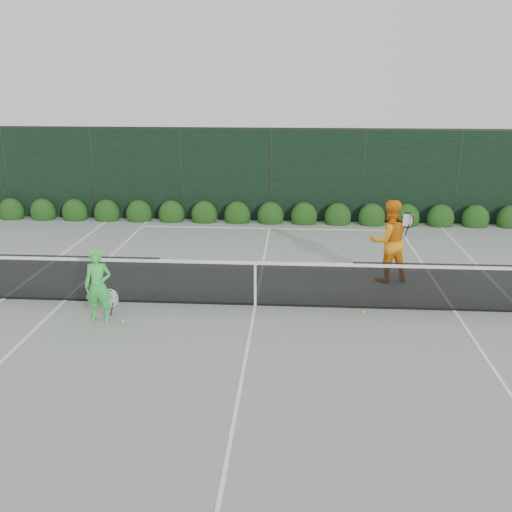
{
  "coord_description": "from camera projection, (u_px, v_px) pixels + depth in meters",
  "views": [
    {
      "loc": [
        0.78,
        -11.12,
        4.6
      ],
      "look_at": [
        -0.0,
        0.3,
        1.0
      ],
      "focal_mm": 40.0,
      "sensor_mm": 36.0,
      "label": 1
    }
  ],
  "objects": [
    {
      "name": "tennis_net",
      "position": [
        254.0,
        282.0,
        11.86
      ],
      "size": [
        12.9,
        0.1,
        1.07
      ],
      "color": "#103221",
      "rests_on": "ground"
    },
    {
      "name": "tennis_balls",
      "position": [
        214.0,
        308.0,
        11.77
      ],
      "size": [
        4.81,
        1.62,
        0.07
      ],
      "color": "#C8F336",
      "rests_on": "ground"
    },
    {
      "name": "player_man",
      "position": [
        389.0,
        241.0,
        13.22
      ],
      "size": [
        1.1,
        0.96,
        1.94
      ],
      "rotation": [
        0.0,
        0.0,
        3.42
      ],
      "color": "orange",
      "rests_on": "ground"
    },
    {
      "name": "player_woman",
      "position": [
        98.0,
        286.0,
        11.07
      ],
      "size": [
        0.63,
        0.38,
        1.46
      ],
      "rotation": [
        0.0,
        0.0,
        0.05
      ],
      "color": "#3FD64F",
      "rests_on": "ground"
    },
    {
      "name": "court_lines",
      "position": [
        255.0,
        305.0,
        12.02
      ],
      "size": [
        11.03,
        23.83,
        0.01
      ],
      "color": "white",
      "rests_on": "ground"
    },
    {
      "name": "hedge_row",
      "position": [
        270.0,
        216.0,
        18.75
      ],
      "size": [
        31.66,
        0.65,
        0.94
      ],
      "color": "#173D10",
      "rests_on": "ground"
    },
    {
      "name": "ground",
      "position": [
        255.0,
        305.0,
        12.02
      ],
      "size": [
        80.0,
        80.0,
        0.0
      ],
      "primitive_type": "plane",
      "color": "gray",
      "rests_on": "ground"
    },
    {
      "name": "windscreen_fence",
      "position": [
        243.0,
        282.0,
        8.98
      ],
      "size": [
        32.0,
        21.07,
        3.06
      ],
      "color": "black",
      "rests_on": "ground"
    }
  ]
}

